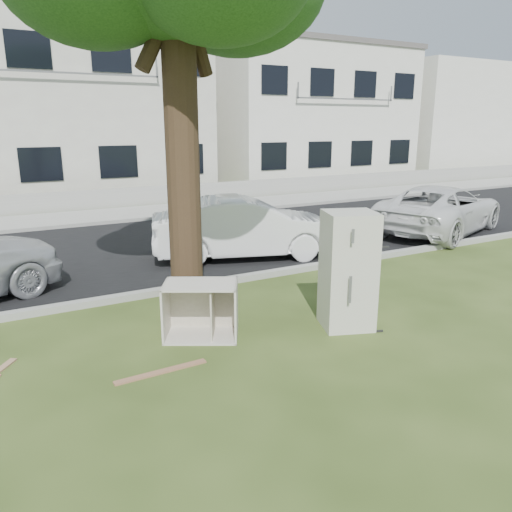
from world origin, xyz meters
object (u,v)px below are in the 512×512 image
cabinet (201,310)px  car_center (246,228)px  fridge (348,270)px  car_right (440,209)px

cabinet → car_center: (2.63, 3.65, 0.29)m
fridge → car_right: size_ratio=0.37×
fridge → cabinet: size_ratio=1.70×
fridge → cabinet: (-2.09, 0.69, -0.48)m
car_center → car_right: bearing=-74.5°
fridge → cabinet: 2.26m
cabinet → car_right: size_ratio=0.22×
cabinet → car_center: size_ratio=0.25×
fridge → car_center: fridge is taller
cabinet → car_center: car_center is taller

